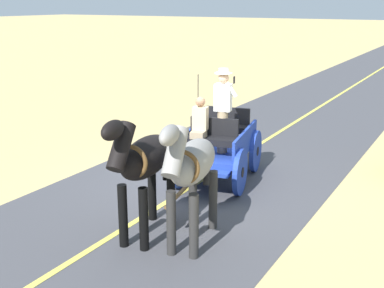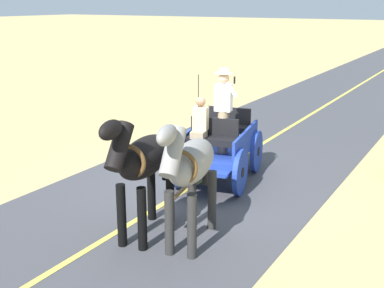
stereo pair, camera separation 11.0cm
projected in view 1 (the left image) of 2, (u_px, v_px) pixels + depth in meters
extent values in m
plane|color=tan|center=(198.00, 183.00, 10.82)|extent=(200.00, 200.00, 0.00)
cube|color=#424247|center=(198.00, 183.00, 10.82)|extent=(5.38, 160.00, 0.01)
cube|color=#DBCC4C|center=(198.00, 182.00, 10.82)|extent=(0.12, 160.00, 0.00)
cube|color=#1E3899|center=(219.00, 150.00, 10.90)|extent=(1.61, 2.39, 0.12)
cube|color=#1E3899|center=(245.00, 140.00, 10.65)|extent=(0.47, 2.06, 0.44)
cube|color=#1E3899|center=(195.00, 136.00, 11.00)|extent=(0.47, 2.06, 0.44)
cube|color=#1E3899|center=(203.00, 172.00, 9.82)|extent=(1.11, 0.45, 0.08)
cube|color=#1E3899|center=(233.00, 144.00, 12.04)|extent=(0.75, 0.34, 0.06)
cube|color=black|center=(212.00, 141.00, 10.24)|extent=(1.07, 0.55, 0.14)
cube|color=black|center=(214.00, 128.00, 10.35)|extent=(1.02, 0.28, 0.44)
cube|color=black|center=(226.00, 128.00, 11.24)|extent=(1.07, 0.55, 0.14)
cube|color=black|center=(228.00, 117.00, 11.35)|extent=(1.02, 0.28, 0.44)
cylinder|color=#1E3899|center=(240.00, 172.00, 10.05)|extent=(0.29, 0.96, 0.96)
cylinder|color=black|center=(240.00, 172.00, 10.05)|extent=(0.16, 0.23, 0.21)
cylinder|color=#1E3899|center=(180.00, 166.00, 10.45)|extent=(0.29, 0.96, 0.96)
cylinder|color=black|center=(180.00, 166.00, 10.45)|extent=(0.16, 0.23, 0.21)
cylinder|color=#1E3899|center=(255.00, 151.00, 11.45)|extent=(0.29, 0.96, 0.96)
cylinder|color=black|center=(255.00, 151.00, 11.45)|extent=(0.16, 0.23, 0.21)
cylinder|color=#1E3899|center=(202.00, 146.00, 11.85)|extent=(0.29, 0.96, 0.96)
cylinder|color=black|center=(202.00, 146.00, 11.85)|extent=(0.16, 0.23, 0.21)
cylinder|color=brown|center=(186.00, 186.00, 8.91)|extent=(0.46, 1.97, 0.07)
cylinder|color=black|center=(198.00, 106.00, 10.14)|extent=(0.02, 0.02, 1.30)
cylinder|color=#998466|center=(222.00, 132.00, 10.41)|extent=(0.22, 0.22, 0.90)
cube|color=silver|center=(223.00, 97.00, 10.21)|extent=(0.38, 0.28, 0.56)
sphere|color=tan|center=(223.00, 78.00, 10.10)|extent=(0.22, 0.22, 0.22)
cylinder|color=beige|center=(223.00, 73.00, 10.07)|extent=(0.36, 0.36, 0.01)
cylinder|color=beige|center=(224.00, 71.00, 10.06)|extent=(0.20, 0.20, 0.10)
cylinder|color=silver|center=(231.00, 90.00, 10.07)|extent=(0.27, 0.13, 0.32)
cube|color=black|center=(234.00, 80.00, 9.98)|extent=(0.03, 0.07, 0.14)
cube|color=#998466|center=(198.00, 134.00, 10.17)|extent=(0.34, 0.37, 0.14)
cube|color=tan|center=(200.00, 118.00, 10.20)|extent=(0.33, 0.26, 0.48)
sphere|color=#9E7051|center=(200.00, 102.00, 10.10)|extent=(0.20, 0.20, 0.20)
ellipsoid|color=gray|center=(193.00, 161.00, 7.85)|extent=(0.88, 1.64, 0.64)
cylinder|color=#272726|center=(194.00, 226.00, 7.53)|extent=(0.15, 0.15, 1.05)
cylinder|color=#272726|center=(171.00, 223.00, 7.64)|extent=(0.15, 0.15, 1.05)
cylinder|color=#272726|center=(213.00, 200.00, 8.53)|extent=(0.15, 0.15, 1.05)
cylinder|color=#272726|center=(193.00, 197.00, 8.64)|extent=(0.15, 0.15, 1.05)
cylinder|color=gray|center=(175.00, 152.00, 6.97)|extent=(0.39, 0.69, 0.73)
ellipsoid|color=gray|center=(169.00, 135.00, 6.68)|extent=(0.33, 0.57, 0.28)
cube|color=#272726|center=(176.00, 149.00, 6.97)|extent=(0.16, 0.50, 0.56)
cylinder|color=#272726|center=(206.00, 165.00, 8.61)|extent=(0.11, 0.11, 0.70)
torus|color=brown|center=(182.00, 167.00, 7.33)|extent=(0.55, 0.18, 0.55)
ellipsoid|color=black|center=(147.00, 157.00, 8.09)|extent=(0.81, 1.63, 0.64)
cylinder|color=black|center=(144.00, 219.00, 7.77)|extent=(0.15, 0.15, 1.05)
cylinder|color=black|center=(123.00, 216.00, 7.90)|extent=(0.15, 0.15, 1.05)
cylinder|color=black|center=(171.00, 195.00, 8.76)|extent=(0.15, 0.15, 1.05)
cylinder|color=black|center=(152.00, 192.00, 8.88)|extent=(0.15, 0.15, 1.05)
cylinder|color=black|center=(121.00, 147.00, 7.22)|extent=(0.36, 0.68, 0.73)
ellipsoid|color=black|center=(113.00, 130.00, 6.94)|extent=(0.31, 0.57, 0.28)
cube|color=black|center=(122.00, 144.00, 7.23)|extent=(0.14, 0.51, 0.56)
cylinder|color=black|center=(165.00, 161.00, 8.84)|extent=(0.11, 0.11, 0.70)
torus|color=brown|center=(131.00, 162.00, 7.58)|extent=(0.55, 0.16, 0.55)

